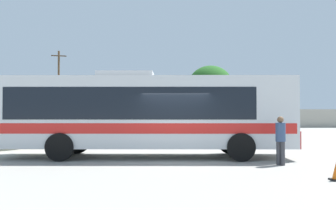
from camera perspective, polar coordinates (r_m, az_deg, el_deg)
name	(u,v)px	position (r m, az deg, el deg)	size (l,w,h in m)	color
ground_plane	(169,140)	(23.54, 0.19, -5.56)	(300.00, 300.00, 0.00)	gray
perimeter_wall	(166,118)	(42.02, -0.39, -2.16)	(80.00, 0.30, 2.18)	#9E998C
coach_bus_silver_red	(144,112)	(14.35, -3.88, -1.07)	(11.46, 2.95, 3.40)	silver
attendant_by_bus_door	(281,138)	(12.76, 17.54, -4.98)	(0.47, 0.47, 1.66)	#38383D
vendor_umbrella_near_gate_yellow	(20,113)	(19.43, -22.60, -1.14)	(2.17, 2.17, 2.12)	gray
parked_car_leftmost_black	(36,122)	(40.16, -20.35, -2.53)	(4.23, 2.00, 1.54)	black
parked_car_second_dark_blue	(93,122)	(38.81, -11.90, -2.66)	(4.38, 2.15, 1.48)	navy
parked_car_third_red	(153,122)	(38.18, -2.36, -2.75)	(4.15, 2.00, 1.42)	red
parked_car_rightmost_maroon	(210,122)	(38.97, 6.78, -2.70)	(4.56, 2.05, 1.43)	maroon
utility_pole_near	(59,87)	(45.39, -17.07, 2.70)	(1.77, 0.59, 9.30)	#4C3823
roadside_tree_left	(44,96)	(51.16, -19.24, 1.43)	(3.28, 3.28, 5.50)	brown
roadside_tree_midleft	(94,92)	(49.65, -11.68, 2.12)	(4.26, 4.26, 6.47)	brown
roadside_tree_midright	(162,94)	(44.90, -1.03, 1.82)	(4.10, 4.10, 5.91)	brown
roadside_tree_right	(210,84)	(46.18, 6.78, 3.36)	(5.51, 5.51, 7.81)	brown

